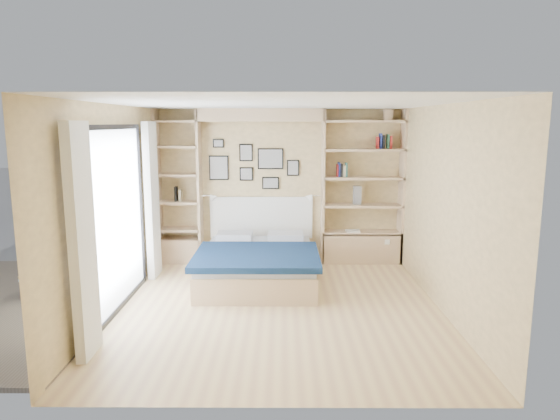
{
  "coord_description": "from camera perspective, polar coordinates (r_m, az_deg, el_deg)",
  "views": [
    {
      "loc": [
        0.05,
        -5.95,
        2.28
      ],
      "look_at": [
        0.01,
        0.9,
        1.08
      ],
      "focal_mm": 32.0,
      "sensor_mm": 36.0,
      "label": 1
    }
  ],
  "objects": [
    {
      "name": "room_shell",
      "position": [
        7.58,
        -2.98,
        0.8
      ],
      "size": [
        4.5,
        4.5,
        4.5
      ],
      "color": "#E7C788",
      "rests_on": "ground"
    },
    {
      "name": "ground",
      "position": [
        6.38,
        -0.15,
        -11.01
      ],
      "size": [
        4.5,
        4.5,
        0.0
      ],
      "primitive_type": "plane",
      "color": "#E3C283",
      "rests_on": "ground"
    },
    {
      "name": "shelf_decor",
      "position": [
        8.12,
        8.13,
        5.74
      ],
      "size": [
        3.51,
        0.23,
        2.03
      ],
      "color": "#A51E1E",
      "rests_on": "ground"
    },
    {
      "name": "bed",
      "position": [
        7.28,
        -2.52,
        -6.07
      ],
      "size": [
        1.7,
        2.27,
        1.07
      ],
      "color": "tan",
      "rests_on": "ground"
    },
    {
      "name": "photo_gallery",
      "position": [
        8.22,
        -3.2,
        5.21
      ],
      "size": [
        1.48,
        0.02,
        0.82
      ],
      "color": "black",
      "rests_on": "ground"
    },
    {
      "name": "reading_lamps",
      "position": [
        8.05,
        -2.18,
        1.51
      ],
      "size": [
        1.92,
        0.12,
        0.15
      ],
      "color": "silver",
      "rests_on": "ground"
    },
    {
      "name": "deck_chair",
      "position": [
        7.44,
        -24.83,
        -6.17
      ],
      "size": [
        0.46,
        0.72,
        0.7
      ],
      "rotation": [
        0.0,
        0.0,
        -0.06
      ],
      "color": "tan",
      "rests_on": "ground"
    }
  ]
}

